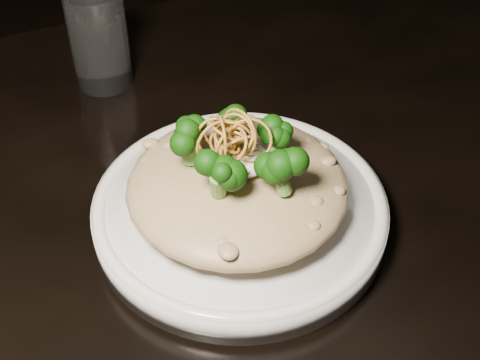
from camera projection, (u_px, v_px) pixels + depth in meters
name	position (u px, v px, depth m)	size (l,w,h in m)	color
table	(178.00, 267.00, 0.70)	(1.10, 0.80, 0.75)	black
plate	(240.00, 212.00, 0.62)	(0.27, 0.27, 0.03)	white
risotto	(237.00, 186.00, 0.60)	(0.20, 0.20, 0.04)	brown
broccoli	(242.00, 145.00, 0.57)	(0.14, 0.14, 0.05)	black
cheese	(241.00, 159.00, 0.58)	(0.05, 0.05, 0.01)	white
shallots	(232.00, 136.00, 0.57)	(0.05, 0.05, 0.03)	brown
drinking_glass	(99.00, 39.00, 0.77)	(0.07, 0.07, 0.12)	white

